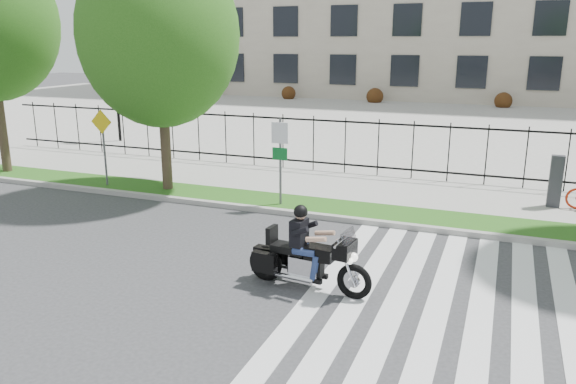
% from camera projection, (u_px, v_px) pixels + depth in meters
% --- Properties ---
extents(ground, '(120.00, 120.00, 0.00)m').
position_uv_depth(ground, '(228.00, 269.00, 12.11)').
color(ground, '#333335').
rests_on(ground, ground).
extents(curb, '(60.00, 0.20, 0.15)m').
position_uv_depth(curb, '(295.00, 213.00, 15.77)').
color(curb, '#9B9891').
rests_on(curb, ground).
extents(grass_verge, '(60.00, 1.50, 0.15)m').
position_uv_depth(grass_verge, '(305.00, 205.00, 16.54)').
color(grass_verge, '#1F5014').
rests_on(grass_verge, ground).
extents(sidewalk, '(60.00, 3.50, 0.15)m').
position_uv_depth(sidewalk, '(330.00, 186.00, 18.78)').
color(sidewalk, gray).
rests_on(sidewalk, ground).
extents(plaza, '(80.00, 34.00, 0.10)m').
position_uv_depth(plaza, '(414.00, 120.00, 34.57)').
color(plaza, gray).
rests_on(plaza, ground).
extents(crosswalk_stripes, '(5.70, 8.00, 0.01)m').
position_uv_depth(crosswalk_stripes, '(459.00, 306.00, 10.41)').
color(crosswalk_stripes, silver).
rests_on(crosswalk_stripes, ground).
extents(iron_fence, '(30.00, 0.06, 2.00)m').
position_uv_depth(iron_fence, '(345.00, 145.00, 20.08)').
color(iron_fence, black).
rests_on(iron_fence, sidewalk).
extents(lamp_post_left, '(1.06, 0.70, 4.25)m').
position_uv_depth(lamp_post_left, '(115.00, 75.00, 26.28)').
color(lamp_post_left, black).
rests_on(lamp_post_left, ground).
extents(street_tree_1, '(4.87, 4.87, 7.60)m').
position_uv_depth(street_tree_1, '(159.00, 35.00, 16.93)').
color(street_tree_1, '#36251D').
rests_on(street_tree_1, grass_verge).
extents(sign_pole_regulatory, '(0.50, 0.09, 2.50)m').
position_uv_depth(sign_pole_regulatory, '(280.00, 151.00, 15.99)').
color(sign_pole_regulatory, '#59595B').
rests_on(sign_pole_regulatory, grass_verge).
extents(sign_pole_warning, '(0.78, 0.09, 2.49)m').
position_uv_depth(sign_pole_warning, '(103.00, 137.00, 18.18)').
color(sign_pole_warning, '#59595B').
rests_on(sign_pole_warning, grass_verge).
extents(motorcycle_rider, '(2.67, 0.89, 2.06)m').
position_uv_depth(motorcycle_rider, '(307.00, 256.00, 11.01)').
color(motorcycle_rider, black).
rests_on(motorcycle_rider, ground).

